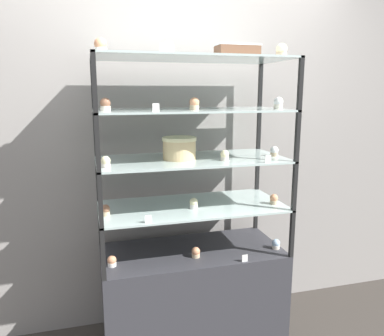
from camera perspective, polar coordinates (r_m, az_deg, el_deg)
back_wall at (r=2.69m, az=-2.34°, el=3.48°), size 8.00×0.05×2.60m
display_base at (r=2.62m, az=0.00°, el=-19.11°), size 1.15×0.54×0.68m
display_riser_lower at (r=2.37m, az=0.00°, el=-6.11°), size 1.15×0.54×0.30m
display_riser_middle at (r=2.30m, az=0.00°, el=1.02°), size 1.15×0.54×0.30m
display_riser_upper at (r=2.26m, az=0.00°, el=8.50°), size 1.15×0.54×0.30m
display_riser_top at (r=2.27m, az=0.00°, el=16.08°), size 1.15×0.54×0.30m
layer_cake_centerpiece at (r=2.26m, az=-1.94°, el=3.05°), size 0.21×0.21×0.13m
sheet_cake_frosted at (r=2.30m, az=6.90°, el=17.32°), size 0.25×0.13×0.07m
cupcake_0 at (r=2.30m, az=-12.11°, el=-13.71°), size 0.05×0.05×0.06m
cupcake_1 at (r=2.36m, az=0.58°, el=-12.74°), size 0.05×0.05×0.06m
cupcake_2 at (r=2.54m, az=12.66°, el=-11.24°), size 0.05×0.05×0.06m
price_tag_0 at (r=2.32m, az=8.06°, el=-13.46°), size 0.04×0.00×0.04m
cupcake_3 at (r=2.22m, az=-13.04°, el=-6.29°), size 0.05×0.05×0.07m
cupcake_4 at (r=2.29m, az=0.26°, el=-5.42°), size 0.05×0.05×0.07m
cupcake_5 at (r=2.44m, az=12.36°, el=-4.67°), size 0.05×0.05×0.07m
price_tag_1 at (r=2.06m, az=-6.69°, el=-7.75°), size 0.04×0.00×0.04m
cupcake_6 at (r=2.07m, az=-13.01°, el=0.89°), size 0.05×0.05×0.06m
cupcake_7 at (r=2.23m, az=5.02°, el=1.91°), size 0.05×0.05×0.06m
cupcake_8 at (r=2.43m, az=12.43°, el=2.48°), size 0.05×0.05×0.06m
price_tag_2 at (r=2.20m, az=11.54°, el=1.36°), size 0.04×0.00×0.04m
cupcake_9 at (r=2.10m, az=-13.07°, el=9.40°), size 0.06×0.06×0.07m
cupcake_10 at (r=2.18m, az=0.37°, el=9.76°), size 0.06×0.06×0.07m
cupcake_11 at (r=2.36m, az=13.02°, el=9.60°), size 0.06×0.06×0.07m
price_tag_3 at (r=1.96m, az=-5.53°, el=9.15°), size 0.04×0.00×0.04m
cupcake_12 at (r=2.11m, az=-13.76°, el=17.64°), size 0.07×0.07×0.08m
cupcake_13 at (r=2.16m, az=-3.64°, el=17.77°), size 0.07×0.07×0.08m
cupcake_14 at (r=2.35m, az=13.48°, el=16.99°), size 0.07×0.07×0.08m
price_tag_4 at (r=1.98m, az=-4.39°, el=17.89°), size 0.04×0.00×0.04m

